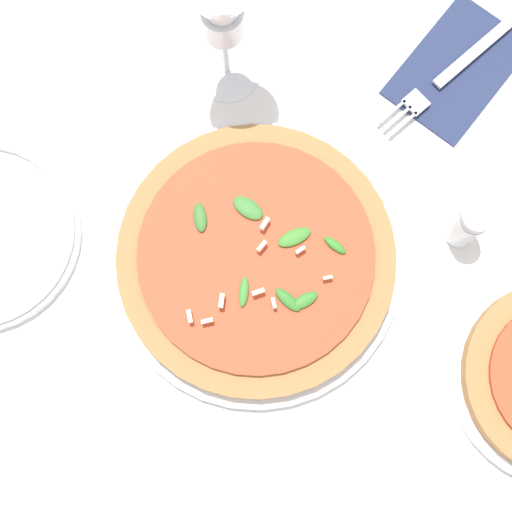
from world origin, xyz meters
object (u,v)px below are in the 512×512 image
(wine_glass, at_px, (222,11))
(shaker_pepper, at_px, (468,225))
(fork, at_px, (454,70))
(pizza_arugula_main, at_px, (256,259))

(wine_glass, distance_m, shaker_pepper, 0.32)
(fork, bearing_deg, shaker_pepper, 47.54)
(pizza_arugula_main, bearing_deg, wine_glass, -150.65)
(pizza_arugula_main, height_order, wine_glass, wine_glass)
(wine_glass, bearing_deg, shaker_pepper, 73.94)
(shaker_pepper, bearing_deg, fork, -160.20)
(pizza_arugula_main, relative_size, fork, 1.56)
(pizza_arugula_main, xyz_separation_m, shaker_pepper, (-0.10, 0.19, 0.02))
(shaker_pepper, bearing_deg, wine_glass, -106.06)
(wine_glass, xyz_separation_m, shaker_pepper, (0.08, 0.29, -0.09))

